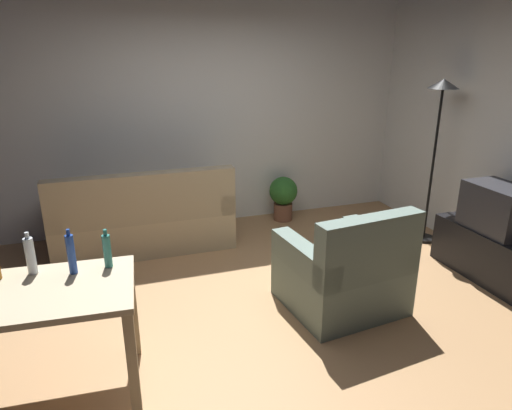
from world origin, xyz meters
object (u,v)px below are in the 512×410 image
Objects in this scene: tv_stand at (490,253)px; bottle_clear at (30,255)px; bottle_tall at (107,250)px; torchiere_lamp at (439,117)px; couch at (144,221)px; armchair at (345,273)px; bottle_blue at (71,254)px; desk at (31,308)px; potted_plant at (283,195)px; tv at (499,208)px.

tv_stand is 3.97m from bottle_clear.
bottle_tall is at bearing -6.87° from bottle_clear.
tv_stand is at bearing -90.00° from torchiere_lamp.
couch is 3.55m from tv_stand.
bottle_clear is 0.46m from bottle_tall.
bottle_blue is at bearing -1.17° from armchair.
armchair is at bearing 5.08° from bottle_blue.
desk is 0.38m from bottle_blue.
torchiere_lamp reaches higher than potted_plant.
armchair is at bearing 12.40° from desk.
couch is at bearing 60.30° from tv_stand.
bottle_tall is (0.21, 0.02, -0.02)m from bottle_blue.
couch is at bearing 73.72° from bottle_blue.
tv is 3.47m from bottle_tall.
potted_plant is 2.20× the size of bottle_tall.
couch is at bearing -57.00° from armchair.
couch is 7.32× the size of bottle_tall.
potted_plant is 3.47m from bottle_clear.
bottle_blue is at bearing 36.50° from desk.
armchair is 3.54× the size of bottle_clear.
potted_plant is at bearing -104.18° from armchair.
tv_stand is at bearing -57.69° from potted_plant.
torchiere_lamp is 3.89m from bottle_blue.
couch is at bearing 60.33° from tv.
tv_stand is at bearing 2.27° from bottle_clear.
tv is 2.31× the size of bottle_tall.
potted_plant is at bearing -170.01° from couch.
bottle_clear is at bearing -139.40° from potted_plant.
couch is at bearing 165.20° from torchiere_lamp.
bottle_blue reaches higher than tv_stand.
bottle_clear is (-3.91, -1.10, -0.53)m from torchiere_lamp.
armchair is (-0.30, -2.12, -0.01)m from potted_plant.
tv is (0.00, 0.00, 0.46)m from tv_stand.
armchair is 3.80× the size of bottle_tall.
tv_stand is 3.95× the size of bottle_clear.
armchair is at bearing 2.61° from bottle_clear.
bottle_blue is (-3.67, -0.23, 0.65)m from tv_stand.
torchiere_lamp reaches higher than tv.
desk is at bearing -161.17° from torchiere_lamp.
bottle_clear reaches higher than bottle_tall.
armchair is 1.94m from bottle_tall.
desk is at bearing -91.13° from bottle_clear.
bottle_clear is (-2.30, -0.10, 0.56)m from armchair.
torchiere_lamp is at bearing 0.00° from tv_stand.
desk is 0.54m from bottle_tall.
bottle_clear is 0.94× the size of bottle_blue.
tv is (3.09, -1.76, 0.39)m from couch.
tv is at bearing 2.27° from bottle_clear.
bottle_tall is (-1.85, -0.16, 0.55)m from armchair.
bottle_tall is at bearing 93.47° from tv_stand.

